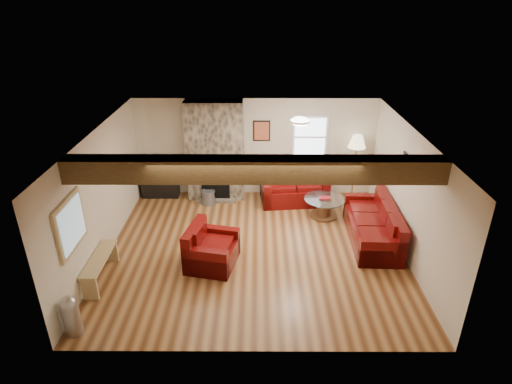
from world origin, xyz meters
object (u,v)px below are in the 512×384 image
loveseat (294,186)px  tv_cabinet (161,188)px  armchair_red (212,246)px  coffee_table (324,207)px  sofa_three (373,223)px  floor_lamp (357,145)px  television (159,170)px

loveseat → tv_cabinet: size_ratio=1.76×
loveseat → armchair_red: (-1.79, -2.74, -0.03)m
armchair_red → coffee_table: size_ratio=1.05×
sofa_three → floor_lamp: floor_lamp is taller
coffee_table → television: 4.23m
sofa_three → loveseat: size_ratio=1.31×
coffee_table → tv_cabinet: 4.21m
sofa_three → armchair_red: bearing=-72.5°
coffee_table → floor_lamp: bearing=48.2°
loveseat → floor_lamp: size_ratio=0.96×
sofa_three → floor_lamp: 2.25m
coffee_table → tv_cabinet: bearing=165.0°
loveseat → floor_lamp: floor_lamp is taller
tv_cabinet → floor_lamp: bearing=-1.6°
armchair_red → floor_lamp: bearing=-36.5°
sofa_three → armchair_red: (-3.31, -0.90, -0.01)m
sofa_three → loveseat: bearing=-138.2°
sofa_three → coffee_table: bearing=-138.1°
coffee_table → television: television is taller
coffee_table → floor_lamp: floor_lamp is taller
armchair_red → sofa_three: bearing=-62.8°
sofa_three → floor_lamp: bearing=-177.2°
tv_cabinet → television: (0.00, 0.00, 0.49)m
armchair_red → floor_lamp: floor_lamp is taller
coffee_table → sofa_three: bearing=-50.4°
television → coffee_table: bearing=-15.0°
sofa_three → tv_cabinet: bearing=-111.2°
sofa_three → armchair_red: size_ratio=2.13×
television → loveseat: bearing=-5.0°
loveseat → floor_lamp: 1.82m
coffee_table → loveseat: bearing=129.5°
coffee_table → armchair_red: bearing=-141.4°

